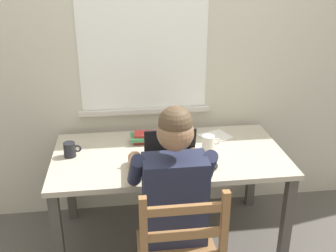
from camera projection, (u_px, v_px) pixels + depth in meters
ground_plane at (169, 238)px, 2.97m from camera, size 8.00×8.00×0.00m
back_wall at (160, 50)px, 2.91m from camera, size 6.00×0.08×2.60m
desk at (169, 164)px, 2.73m from camera, size 1.55×0.81×0.70m
seated_person at (172, 194)px, 2.26m from camera, size 0.50×0.60×1.25m
laptop at (172, 160)px, 2.50m from camera, size 0.33×0.29×0.23m
computer_mouse at (213, 165)px, 2.51m from camera, size 0.06×0.10×0.03m
coffee_mug_white at (209, 143)px, 2.73m from camera, size 0.12×0.09×0.10m
coffee_mug_dark at (70, 150)px, 2.64m from camera, size 0.12×0.08×0.10m
book_stack_main at (146, 137)px, 2.85m from camera, size 0.21×0.16×0.07m
paper_pile_near_laptop at (185, 151)px, 2.73m from camera, size 0.24×0.20×0.00m
paper_pile_back_corner at (215, 136)px, 2.94m from camera, size 0.26×0.24×0.01m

